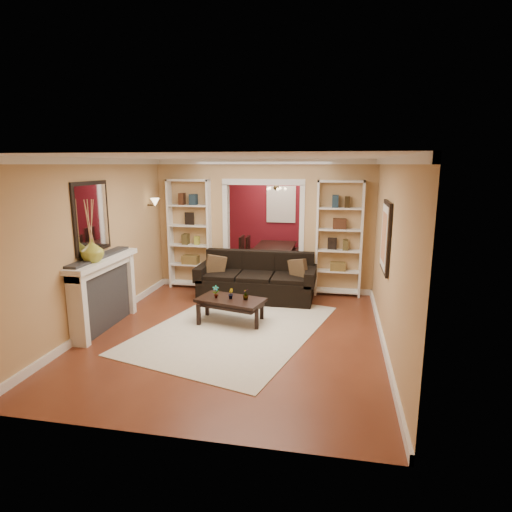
% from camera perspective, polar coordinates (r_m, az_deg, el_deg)
% --- Properties ---
extents(floor, '(8.00, 8.00, 0.00)m').
position_cam_1_polar(floor, '(8.06, -0.50, -6.69)').
color(floor, brown).
rests_on(floor, ground).
extents(ceiling, '(8.00, 8.00, 0.00)m').
position_cam_1_polar(ceiling, '(7.63, -0.54, 12.88)').
color(ceiling, white).
rests_on(ceiling, ground).
extents(wall_back, '(8.00, 0.00, 8.00)m').
position_cam_1_polar(wall_back, '(11.64, 3.39, 5.95)').
color(wall_back, tan).
rests_on(wall_back, ground).
extents(wall_front, '(8.00, 0.00, 8.00)m').
position_cam_1_polar(wall_front, '(3.99, -12.01, -6.41)').
color(wall_front, tan).
rests_on(wall_front, ground).
extents(wall_left, '(0.00, 8.00, 8.00)m').
position_cam_1_polar(wall_left, '(8.46, -15.65, 3.18)').
color(wall_left, tan).
rests_on(wall_left, ground).
extents(wall_right, '(0.00, 8.00, 8.00)m').
position_cam_1_polar(wall_right, '(7.62, 16.32, 2.19)').
color(wall_right, tan).
rests_on(wall_right, ground).
extents(partition_wall, '(4.50, 0.15, 2.70)m').
position_cam_1_polar(partition_wall, '(8.90, 1.01, 4.05)').
color(partition_wall, tan).
rests_on(partition_wall, floor).
extents(red_back_panel, '(4.44, 0.04, 2.64)m').
position_cam_1_polar(red_back_panel, '(11.62, 3.37, 5.79)').
color(red_back_panel, maroon).
rests_on(red_back_panel, floor).
extents(dining_window, '(0.78, 0.03, 0.98)m').
position_cam_1_polar(dining_window, '(11.55, 3.36, 6.90)').
color(dining_window, '#8CA5CC').
rests_on(dining_window, wall_back).
extents(area_rug, '(3.23, 3.92, 0.01)m').
position_cam_1_polar(area_rug, '(7.00, -2.94, -9.64)').
color(area_rug, beige).
rests_on(area_rug, floor).
extents(sofa, '(2.30, 0.99, 0.90)m').
position_cam_1_polar(sofa, '(8.35, 0.04, -2.80)').
color(sofa, black).
rests_on(sofa, floor).
extents(pillow_left, '(0.39, 0.27, 0.39)m').
position_cam_1_polar(pillow_left, '(8.48, -5.40, -1.36)').
color(pillow_left, brown).
rests_on(pillow_left, sofa).
extents(pillow_right, '(0.37, 0.29, 0.37)m').
position_cam_1_polar(pillow_right, '(8.18, 5.62, -1.91)').
color(pillow_right, brown).
rests_on(pillow_right, sofa).
extents(coffee_table, '(1.20, 0.84, 0.41)m').
position_cam_1_polar(coffee_table, '(7.21, -3.38, -7.27)').
color(coffee_table, black).
rests_on(coffee_table, floor).
extents(plant_left, '(0.13, 0.11, 0.21)m').
position_cam_1_polar(plant_left, '(7.18, -5.39, -4.77)').
color(plant_left, '#336626').
rests_on(plant_left, coffee_table).
extents(plant_center, '(0.11, 0.12, 0.17)m').
position_cam_1_polar(plant_center, '(7.12, -3.41, -5.04)').
color(plant_center, '#336626').
rests_on(plant_center, coffee_table).
extents(plant_right, '(0.10, 0.10, 0.18)m').
position_cam_1_polar(plant_right, '(7.06, -1.39, -5.15)').
color(plant_right, '#336626').
rests_on(plant_right, coffee_table).
extents(bookshelf_left, '(0.90, 0.30, 2.30)m').
position_cam_1_polar(bookshelf_left, '(9.16, -8.79, 2.88)').
color(bookshelf_left, white).
rests_on(bookshelf_left, floor).
extents(bookshelf_right, '(0.90, 0.30, 2.30)m').
position_cam_1_polar(bookshelf_right, '(8.63, 11.01, 2.23)').
color(bookshelf_right, white).
rests_on(bookshelf_right, floor).
extents(fireplace, '(0.32, 1.70, 1.16)m').
position_cam_1_polar(fireplace, '(7.26, -19.41, -4.73)').
color(fireplace, white).
rests_on(fireplace, floor).
extents(vase, '(0.45, 0.45, 0.36)m').
position_cam_1_polar(vase, '(6.85, -21.02, 0.70)').
color(vase, '#999E33').
rests_on(vase, fireplace).
extents(mirror, '(0.03, 0.95, 1.10)m').
position_cam_1_polar(mirror, '(7.10, -21.08, 4.84)').
color(mirror, silver).
rests_on(mirror, wall_left).
extents(wall_sconce, '(0.18, 0.18, 0.22)m').
position_cam_1_polar(wall_sconce, '(8.86, -13.67, 6.80)').
color(wall_sconce, '#FFE0A5').
rests_on(wall_sconce, wall_left).
extents(framed_art, '(0.04, 0.85, 1.05)m').
position_cam_1_polar(framed_art, '(6.60, 16.85, 2.45)').
color(framed_art, black).
rests_on(framed_art, wall_right).
extents(dining_table, '(1.71, 0.95, 0.60)m').
position_cam_1_polar(dining_table, '(10.69, 2.62, -0.30)').
color(dining_table, black).
rests_on(dining_table, floor).
extents(dining_chair_nw, '(0.46, 0.46, 0.91)m').
position_cam_1_polar(dining_chair_nw, '(10.46, -0.59, 0.30)').
color(dining_chair_nw, black).
rests_on(dining_chair_nw, floor).
extents(dining_chair_ne, '(0.51, 0.51, 0.80)m').
position_cam_1_polar(dining_chair_ne, '(10.31, 5.41, -0.25)').
color(dining_chair_ne, black).
rests_on(dining_chair_ne, floor).
extents(dining_chair_sw, '(0.41, 0.41, 0.81)m').
position_cam_1_polar(dining_chair_sw, '(11.04, 0.03, 0.66)').
color(dining_chair_sw, black).
rests_on(dining_chair_sw, floor).
extents(dining_chair_se, '(0.59, 0.59, 0.93)m').
position_cam_1_polar(dining_chair_se, '(10.88, 5.73, 0.75)').
color(dining_chair_se, black).
rests_on(dining_chair_se, floor).
extents(chandelier, '(0.50, 0.50, 0.30)m').
position_cam_1_polar(chandelier, '(10.30, 2.48, 8.89)').
color(chandelier, '#302615').
rests_on(chandelier, ceiling).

